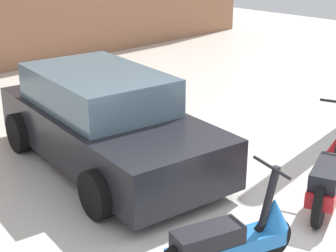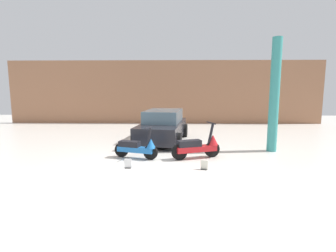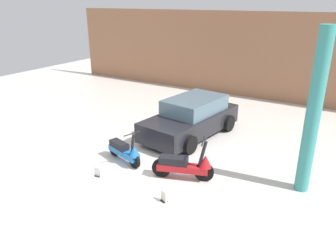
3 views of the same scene
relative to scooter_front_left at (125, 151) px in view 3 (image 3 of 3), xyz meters
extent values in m
plane|color=silver|center=(0.54, -0.55, -0.36)|extent=(28.00, 28.00, 0.00)
cube|color=#9E6B4C|center=(0.54, 8.45, 1.59)|extent=(19.60, 0.12, 3.91)
cylinder|color=black|center=(0.42, -0.13, -0.14)|extent=(0.46, 0.21, 0.46)
cylinder|color=black|center=(-0.55, 0.17, -0.14)|extent=(0.46, 0.21, 0.46)
cube|color=#1E66B2|center=(-0.06, 0.02, -0.08)|extent=(1.22, 0.62, 0.16)
cube|color=black|center=(-0.27, 0.08, 0.09)|extent=(0.72, 0.45, 0.18)
cylinder|color=black|center=(0.37, -0.11, 0.32)|extent=(0.22, 0.14, 0.65)
cylinder|color=black|center=(0.37, -0.11, 0.65)|extent=(0.19, 0.51, 0.03)
cone|color=#1E66B2|center=(0.44, -0.13, 0.15)|extent=(0.38, 0.38, 0.30)
cylinder|color=black|center=(2.38, 0.22, -0.11)|extent=(0.51, 0.25, 0.51)
cylinder|color=black|center=(1.32, -0.15, -0.11)|extent=(0.51, 0.25, 0.51)
cube|color=#B2191E|center=(1.85, 0.04, -0.05)|extent=(1.35, 0.73, 0.18)
cube|color=black|center=(1.63, -0.04, 0.14)|extent=(0.79, 0.52, 0.20)
cylinder|color=black|center=(2.32, 0.20, 0.40)|extent=(0.25, 0.16, 0.72)
cylinder|color=black|center=(2.32, 0.20, 0.75)|extent=(0.23, 0.56, 0.04)
cone|color=#B2191E|center=(2.40, 0.23, 0.20)|extent=(0.43, 0.43, 0.33)
cube|color=black|center=(0.66, 2.75, 0.11)|extent=(2.10, 3.99, 0.63)
cube|color=slate|center=(0.70, 2.98, 0.68)|extent=(1.68, 2.30, 0.50)
cylinder|color=black|center=(1.31, 1.47, -0.07)|extent=(0.28, 0.60, 0.58)
cylinder|color=black|center=(-0.31, 1.70, -0.07)|extent=(0.28, 0.60, 0.58)
cylinder|color=black|center=(1.64, 3.81, -0.07)|extent=(0.28, 0.60, 0.58)
cylinder|color=black|center=(0.01, 4.03, -0.07)|extent=(0.28, 0.60, 0.58)
cube|color=black|center=(-0.13, -1.02, -0.36)|extent=(0.17, 0.13, 0.01)
cube|color=white|center=(-0.13, -1.02, -0.23)|extent=(0.20, 0.04, 0.26)
cube|color=black|center=(1.98, -1.09, -0.36)|extent=(0.19, 0.17, 0.01)
cube|color=silver|center=(1.98, -1.09, -0.23)|extent=(0.20, 0.11, 0.26)
cylinder|color=teal|center=(4.61, 1.11, 1.59)|extent=(0.33, 0.33, 3.91)
camera|label=1|loc=(-3.32, -2.54, 2.68)|focal=55.00mm
camera|label=2|loc=(1.16, -8.05, 1.84)|focal=28.00mm
camera|label=3|loc=(5.41, -6.57, 4.02)|focal=35.00mm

